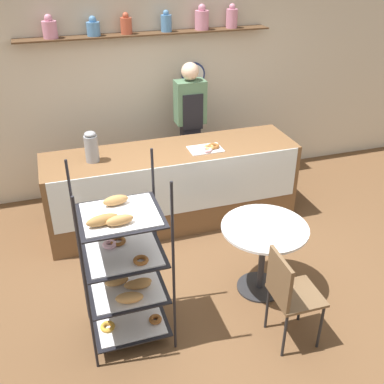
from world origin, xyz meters
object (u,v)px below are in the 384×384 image
at_px(pastry_rack, 125,269).
at_px(donut_tray_counter, 208,148).
at_px(coffee_carafe, 91,147).
at_px(person_worker, 190,125).
at_px(cafe_table, 263,242).
at_px(cafe_chair, 288,290).

distance_m(pastry_rack, donut_tray_counter, 1.94).
xyz_separation_m(pastry_rack, coffee_carafe, (-0.03, 1.59, 0.39)).
xyz_separation_m(pastry_rack, donut_tray_counter, (1.23, 1.49, 0.25)).
bearing_deg(person_worker, cafe_table, -88.20).
relative_size(cafe_table, coffee_carafe, 2.37).
bearing_deg(cafe_chair, pastry_rack, 69.95).
bearing_deg(coffee_carafe, donut_tray_counter, -4.72).
distance_m(cafe_table, donut_tray_counter, 1.37).
xyz_separation_m(person_worker, cafe_chair, (-0.03, -2.66, -0.42)).
height_order(coffee_carafe, donut_tray_counter, coffee_carafe).
bearing_deg(cafe_table, cafe_chair, -98.54).
xyz_separation_m(cafe_table, donut_tray_counter, (-0.08, 1.31, 0.40)).
distance_m(pastry_rack, coffee_carafe, 1.64).
distance_m(person_worker, coffee_carafe, 1.41).
bearing_deg(person_worker, pastry_rack, -119.64).
height_order(person_worker, cafe_chair, person_worker).
xyz_separation_m(pastry_rack, cafe_chair, (1.21, -0.47, -0.16)).
xyz_separation_m(cafe_chair, coffee_carafe, (-1.24, 2.06, 0.55)).
xyz_separation_m(person_worker, coffee_carafe, (-1.27, -0.60, 0.13)).
bearing_deg(person_worker, donut_tray_counter, -91.16).
bearing_deg(pastry_rack, donut_tray_counter, 50.37).
height_order(person_worker, coffee_carafe, person_worker).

